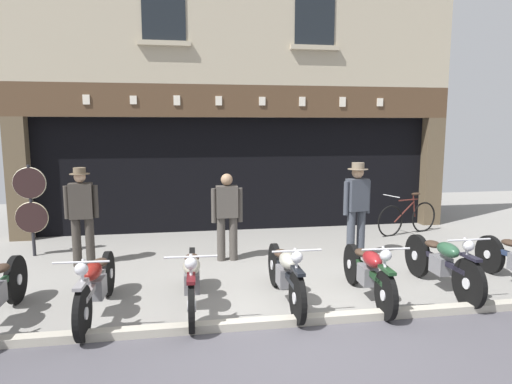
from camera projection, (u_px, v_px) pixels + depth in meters
name	position (u px, v px, depth m)	size (l,w,h in m)	color
ground	(323.00, 373.00, 4.55)	(21.86, 22.00, 0.18)	gray
shop_facade	(231.00, 151.00, 12.07)	(10.16, 4.42, 6.52)	black
motorcycle_left	(96.00, 284.00, 5.77)	(0.62, 2.05, 0.91)	black
motorcycle_center_left	(192.00, 278.00, 5.99)	(0.62, 2.05, 0.91)	black
motorcycle_center	(285.00, 273.00, 6.19)	(0.62, 2.02, 0.92)	black
motorcycle_center_right	(368.00, 271.00, 6.30)	(0.62, 1.93, 0.91)	black
motorcycle_right	(442.00, 262.00, 6.66)	(0.62, 2.02, 0.93)	black
salesman_left	(82.00, 212.00, 7.79)	(0.56, 0.33, 1.71)	#38332D
shopkeeper_center	(227.00, 213.00, 8.13)	(0.56, 0.25, 1.58)	#47423D
salesman_right	(357.00, 205.00, 8.32)	(0.55, 0.36, 1.75)	#3D424C
tyre_sign_pole	(31.00, 202.00, 8.37)	(0.59, 0.06, 1.71)	#232328
advert_board_near	(319.00, 151.00, 10.82)	(0.77, 0.03, 0.91)	silver
leaning_bicycle	(408.00, 217.00, 10.22)	(1.64, 0.65, 0.94)	black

